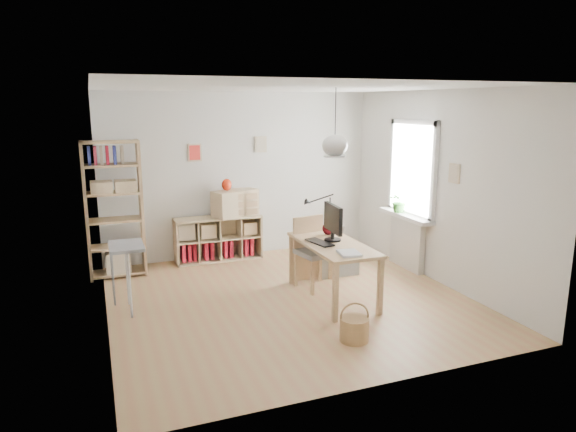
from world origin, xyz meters
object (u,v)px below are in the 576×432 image
object	(u,v)px
tall_bookshelf	(113,204)
chair	(314,248)
cube_shelf	(217,242)
monitor	(333,221)
drawer_chest	(235,203)
desk	(333,250)
storage_chest	(333,258)

from	to	relation	value
tall_bookshelf	chair	distance (m)	2.97
cube_shelf	tall_bookshelf	bearing A→B (deg)	-169.81
tall_bookshelf	chair	world-z (taller)	tall_bookshelf
cube_shelf	tall_bookshelf	world-z (taller)	tall_bookshelf
monitor	drawer_chest	bearing A→B (deg)	115.02
desk	cube_shelf	bearing A→B (deg)	114.61
cube_shelf	monitor	size ratio (longest dim) A/B	2.54
cube_shelf	chair	world-z (taller)	chair
desk	monitor	size ratio (longest dim) A/B	2.72
desk	storage_chest	distance (m)	1.16
storage_chest	drawer_chest	size ratio (longest dim) A/B	0.95
storage_chest	monitor	distance (m)	1.25
storage_chest	monitor	xyz separation A→B (m)	(-0.43, -0.85, 0.81)
desk	tall_bookshelf	xyz separation A→B (m)	(-2.59, 1.95, 0.43)
desk	chair	size ratio (longest dim) A/B	1.53
desk	cube_shelf	world-z (taller)	desk
tall_bookshelf	storage_chest	bearing A→B (deg)	-17.84
chair	monitor	world-z (taller)	monitor
cube_shelf	chair	xyz separation A→B (m)	(0.97, -1.74, 0.26)
cube_shelf	monitor	distance (m)	2.48
tall_bookshelf	storage_chest	size ratio (longest dim) A/B	2.87
chair	drawer_chest	bearing A→B (deg)	100.57
desk	cube_shelf	size ratio (longest dim) A/B	1.07
desk	drawer_chest	distance (m)	2.32
desk	chair	world-z (taller)	chair
cube_shelf	drawer_chest	bearing A→B (deg)	-7.43
tall_bookshelf	drawer_chest	distance (m)	1.90
chair	storage_chest	size ratio (longest dim) A/B	1.41
desk	cube_shelf	xyz separation A→B (m)	(-1.02, 2.23, -0.36)
cube_shelf	drawer_chest	world-z (taller)	drawer_chest
tall_bookshelf	desk	bearing A→B (deg)	-37.01
chair	drawer_chest	world-z (taller)	drawer_chest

